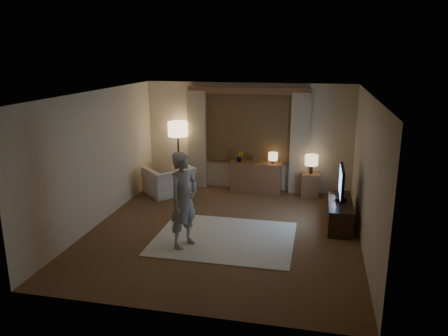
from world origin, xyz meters
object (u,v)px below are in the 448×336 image
(side_table, at_px, (310,185))
(sideboard, at_px, (256,178))
(armchair, at_px, (169,181))
(person, at_px, (184,200))
(tv_stand, at_px, (340,213))

(side_table, bearing_deg, sideboard, 177.79)
(sideboard, height_order, armchair, sideboard)
(armchair, distance_m, person, 2.99)
(person, bearing_deg, side_table, -8.19)
(tv_stand, height_order, person, person)
(side_table, distance_m, person, 3.88)
(tv_stand, xyz_separation_m, person, (-2.68, -1.56, 0.61))
(sideboard, bearing_deg, armchair, -163.14)
(tv_stand, bearing_deg, armchair, 163.98)
(sideboard, relative_size, tv_stand, 0.86)
(sideboard, bearing_deg, tv_stand, -42.19)
(tv_stand, bearing_deg, sideboard, 137.81)
(sideboard, xyz_separation_m, armchair, (-1.99, -0.60, -0.01))
(armchair, distance_m, tv_stand, 4.05)
(person, bearing_deg, sideboard, 11.15)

